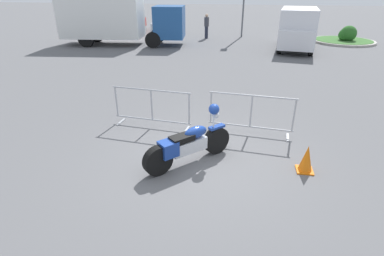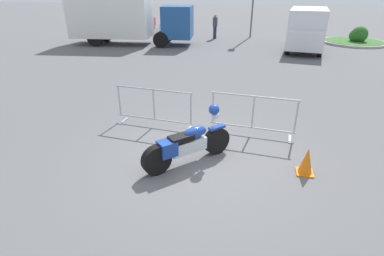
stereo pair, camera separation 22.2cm
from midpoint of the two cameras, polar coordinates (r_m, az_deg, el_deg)
name	(u,v)px [view 1 (the left image)]	position (r m, az deg, el deg)	size (l,w,h in m)	color
ground_plane	(203,159)	(6.76, 1.19, -5.90)	(120.00, 120.00, 0.00)	#5B5B5E
motorcycle	(189,144)	(6.40, -1.60, -3.02)	(1.65, 1.66, 1.22)	black
crowd_barrier_near	(152,108)	(8.13, -8.44, 3.84)	(2.18, 0.64, 1.07)	#9EA0A5
crowd_barrier_far	(251,114)	(7.77, 10.35, 2.62)	(2.18, 0.64, 1.07)	#9EA0A5
box_truck	(116,18)	(20.74, -14.57, 19.58)	(7.89, 3.03, 2.98)	white
delivery_van	(298,28)	(19.77, 19.15, 17.62)	(2.65, 5.23, 2.31)	silver
parked_car_white	(98,22)	(27.91, -17.75, 18.65)	(2.27, 4.33, 1.40)	white
parked_car_red	(132,23)	(26.75, -11.66, 19.08)	(2.34, 4.46, 1.44)	#B21E19
parked_car_silver	(166,23)	(25.43, -5.33, 19.22)	(2.43, 4.63, 1.50)	#B7BABF
pedestrian	(207,25)	(22.74, 2.49, 18.96)	(0.35, 0.35, 1.69)	#262838
planter_island	(345,38)	(23.52, 26.82, 15.01)	(4.05, 4.05, 1.11)	#ADA89E
traffic_cone	(307,159)	(6.60, 20.08, -5.55)	(0.34, 0.34, 0.59)	orange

